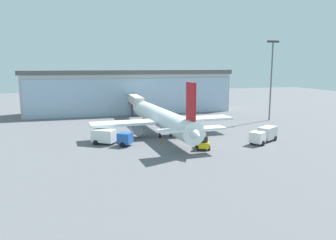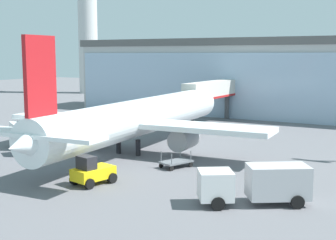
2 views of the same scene
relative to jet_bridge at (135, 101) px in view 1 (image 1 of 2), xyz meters
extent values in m
plane|color=slate|center=(0.67, -25.44, -4.72)|extent=(240.00, 240.00, 0.00)
cube|color=#AFAFAF|center=(0.67, 12.19, 0.95)|extent=(58.89, 12.06, 11.35)
cube|color=#A1B9D4|center=(0.67, 6.02, 0.39)|extent=(57.71, 0.32, 10.21)
cube|color=#545454|center=(0.67, 12.19, 7.23)|extent=(60.07, 12.30, 1.20)
cube|color=beige|center=(0.00, -0.11, 0.18)|extent=(2.55, 14.59, 2.40)
cube|color=red|center=(0.00, -0.11, -0.87)|extent=(2.59, 14.60, 0.30)
cylinder|color=#4C4C51|center=(0.13, 5.34, -2.87)|extent=(0.70, 0.70, 3.70)
cylinder|color=#59595E|center=(32.52, -11.97, 4.99)|extent=(0.36, 0.36, 19.43)
cube|color=#333338|center=(32.52, -11.97, 14.96)|extent=(3.20, 0.40, 0.50)
cylinder|color=white|center=(1.34, -21.41, -1.23)|extent=(5.59, 33.50, 3.78)
cone|color=white|center=(0.43, -4.77, -1.23)|extent=(3.93, 3.20, 3.78)
cone|color=white|center=(2.25, -38.06, -1.23)|extent=(3.61, 4.18, 3.40)
cube|color=white|center=(1.44, -23.08, -1.61)|extent=(28.78, 5.75, 0.50)
cube|color=white|center=(2.20, -37.06, -0.67)|extent=(11.11, 3.00, 0.30)
cube|color=red|center=(2.17, -36.56, 3.64)|extent=(0.53, 3.21, 5.97)
cylinder|color=gray|center=(-4.02, -22.88, -2.96)|extent=(2.27, 3.31, 2.10)
cylinder|color=gray|center=(6.83, -22.28, -2.96)|extent=(2.27, 3.31, 2.10)
cylinder|color=black|center=(0.36, -24.14, -3.92)|extent=(0.50, 0.50, 1.60)
cylinder|color=black|center=(2.62, -24.02, -3.92)|extent=(0.50, 0.50, 1.60)
cylinder|color=black|center=(0.60, -7.76, -3.92)|extent=(0.40, 0.40, 1.60)
cube|color=#2659A5|center=(-7.10, -28.78, -3.32)|extent=(3.05, 3.05, 1.90)
cube|color=white|center=(-10.59, -26.45, -3.17)|extent=(4.55, 4.05, 2.20)
cylinder|color=black|center=(-6.49, -27.86, -4.27)|extent=(0.92, 0.75, 0.90)
cylinder|color=black|center=(-7.71, -29.69, -4.27)|extent=(0.92, 0.75, 0.90)
cylinder|color=black|center=(-10.82, -24.98, -4.27)|extent=(0.92, 0.75, 0.90)
cylinder|color=black|center=(-12.03, -26.81, -4.27)|extent=(0.92, 0.75, 0.90)
cube|color=silver|center=(15.47, -34.50, -3.32)|extent=(3.04, 3.04, 1.90)
cube|color=#B2B2B7|center=(19.00, -32.22, -3.17)|extent=(4.55, 4.02, 2.20)
cylinder|color=black|center=(16.07, -35.42, -4.27)|extent=(0.92, 0.74, 0.90)
cylinder|color=black|center=(14.87, -33.57, -4.27)|extent=(0.92, 0.74, 0.90)
cylinder|color=black|center=(20.43, -32.60, -4.27)|extent=(0.92, 0.74, 0.90)
cylinder|color=black|center=(19.24, -30.75, -4.27)|extent=(0.92, 0.74, 0.90)
cube|color=slate|center=(8.24, -26.53, -4.20)|extent=(2.50, 3.19, 0.16)
cylinder|color=black|center=(8.51, -27.83, -4.50)|extent=(0.27, 0.45, 0.44)
cylinder|color=slate|center=(8.51, -27.83, -3.67)|extent=(0.08, 0.08, 0.90)
cylinder|color=black|center=(7.16, -27.31, -4.50)|extent=(0.27, 0.45, 0.44)
cylinder|color=slate|center=(7.16, -27.31, -3.67)|extent=(0.08, 0.08, 0.90)
cylinder|color=black|center=(9.31, -25.74, -4.50)|extent=(0.27, 0.45, 0.44)
cylinder|color=slate|center=(9.31, -25.74, -3.67)|extent=(0.08, 0.08, 0.90)
cylinder|color=black|center=(7.97, -25.22, -4.50)|extent=(0.27, 0.45, 0.44)
cylinder|color=slate|center=(7.97, -25.22, -3.67)|extent=(0.08, 0.08, 0.90)
cube|color=yellow|center=(5.15, -34.32, -3.87)|extent=(2.48, 3.53, 0.90)
cube|color=#26262B|center=(5.01, -34.95, -2.92)|extent=(1.59, 1.29, 1.00)
cylinder|color=black|center=(4.53, -33.03, -4.32)|extent=(0.52, 0.86, 0.80)
cylinder|color=black|center=(6.28, -33.44, -4.32)|extent=(0.52, 0.86, 0.80)
cylinder|color=black|center=(4.02, -35.21, -4.32)|extent=(0.52, 0.86, 0.80)
cylinder|color=black|center=(5.77, -35.62, -4.32)|extent=(0.52, 0.86, 0.80)
cone|color=orange|center=(-0.61, -28.78, -4.45)|extent=(0.36, 0.36, 0.55)
cone|color=orange|center=(-11.23, -23.07, -4.45)|extent=(0.36, 0.36, 0.55)
camera|label=1|loc=(-15.27, -84.38, 9.30)|focal=35.00mm
camera|label=2|loc=(27.36, -62.25, 5.23)|focal=50.00mm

